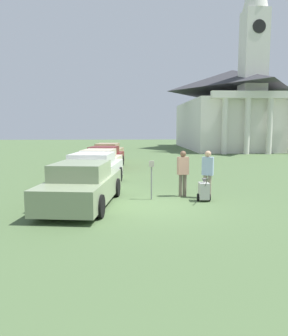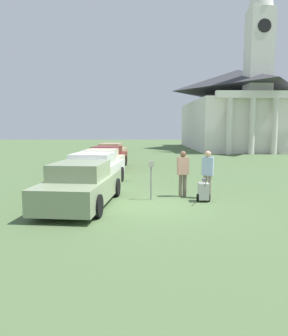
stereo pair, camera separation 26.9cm
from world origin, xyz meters
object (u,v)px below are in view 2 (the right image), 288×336
at_px(person_supervisor, 208,171).
at_px(parking_meter, 151,173).
at_px(parked_car_sage, 82,185).
at_px(parked_car_maroon, 107,158).
at_px(parked_car_tan, 111,153).
at_px(parked_car_cream, 101,164).
at_px(parked_car_white, 94,171).
at_px(equipment_cart, 203,191).
at_px(church, 238,107).
at_px(person_worker, 183,171).

bearing_deg(person_supervisor, parking_meter, 30.36).
relative_size(parked_car_sage, parked_car_maroon, 1.02).
distance_m(parked_car_tan, parking_meter, 13.52).
bearing_deg(parking_meter, parked_car_cream, 112.82).
relative_size(parked_car_white, parked_car_cream, 1.03).
xyz_separation_m(parked_car_sage, equipment_cart, (4.34, 0.47, -0.32)).
distance_m(parked_car_white, parked_car_maroon, 6.78).
distance_m(parking_meter, person_supervisor, 2.17).
xyz_separation_m(person_supervisor, church, (9.92, 28.60, 4.09)).
xyz_separation_m(parked_car_maroon, parked_car_tan, (0.00, 3.76, 0.01)).
relative_size(parked_car_white, parking_meter, 3.58).
xyz_separation_m(parked_car_tan, person_worker, (3.70, -12.79, 0.34)).
xyz_separation_m(parked_car_tan, person_supervisor, (4.60, -13.09, 0.36)).
height_order(parked_car_white, parked_car_tan, parked_car_white).
relative_size(parked_car_sage, parked_car_white, 0.99).
xyz_separation_m(parked_car_white, parked_car_maroon, (-0.00, 6.78, -0.05)).
xyz_separation_m(parked_car_cream, parked_car_tan, (0.00, 7.47, -0.02)).
bearing_deg(parked_car_white, parked_car_sage, -82.75).
bearing_deg(church, person_supervisor, -109.12).
bearing_deg(church, parked_car_white, -119.13).
relative_size(parked_car_tan, person_supervisor, 2.86).
height_order(parking_meter, person_supervisor, person_supervisor).
relative_size(parked_car_cream, person_worker, 2.83).
xyz_separation_m(parked_car_sage, parked_car_cream, (0.00, 6.65, 0.00)).
xyz_separation_m(parked_car_sage, person_supervisor, (4.60, 1.04, 0.34)).
height_order(person_worker, person_supervisor, person_supervisor).
distance_m(parked_car_tan, person_worker, 13.32).
height_order(parked_car_cream, person_supervisor, person_supervisor).
xyz_separation_m(person_worker, church, (10.82, 28.30, 4.11)).
xyz_separation_m(parked_car_white, church, (14.52, 26.06, 4.41)).
height_order(parked_car_white, person_worker, person_worker).
bearing_deg(parked_car_tan, parked_car_white, -82.75).
height_order(parked_car_sage, parked_car_tan, parked_car_sage).
bearing_deg(parked_car_white, parking_meter, -41.04).
height_order(parked_car_white, church, church).
bearing_deg(parked_car_cream, parked_car_sage, -82.75).
bearing_deg(parked_car_cream, parked_car_white, -82.75).
height_order(parked_car_maroon, equipment_cart, parked_car_maroon).
bearing_deg(person_worker, equipment_cart, 116.22).
bearing_deg(church, person_worker, -110.92).
xyz_separation_m(parked_car_sage, parking_meter, (2.45, 0.84, 0.30)).
bearing_deg(parked_car_maroon, parked_car_tan, 97.25).
distance_m(parked_car_maroon, person_worker, 9.76).
bearing_deg(equipment_cart, church, 73.43).
bearing_deg(person_supervisor, person_worker, 6.61).
xyz_separation_m(parking_meter, church, (12.08, 28.80, 4.12)).
bearing_deg(parked_car_tan, church, 54.15).
height_order(parked_car_tan, equipment_cart, parked_car_tan).
bearing_deg(parked_car_sage, parked_car_cream, 97.25).
height_order(parked_car_tan, person_worker, person_worker).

